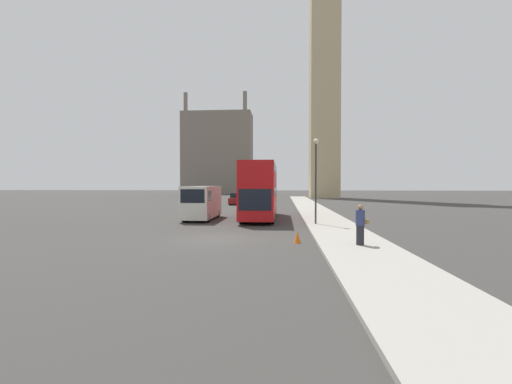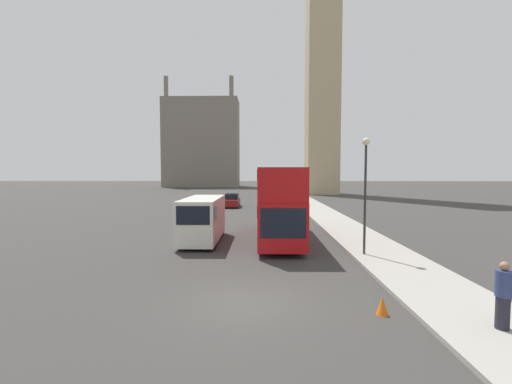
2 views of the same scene
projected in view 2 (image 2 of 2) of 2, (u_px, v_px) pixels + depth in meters
ground_plane at (245, 303)px, 11.10m from camera, size 300.00×300.00×0.00m
sidewalk_strip at (453, 302)px, 10.98m from camera, size 3.39×120.00×0.15m
clock_tower at (323, 4)px, 64.29m from camera, size 6.40×6.57×69.86m
building_block_distant at (202, 143)px, 98.67m from camera, size 21.13×10.06×30.44m
red_double_decker_bus at (278, 200)px, 21.49m from camera, size 2.53×10.42×4.47m
white_van at (202, 219)px, 20.63m from camera, size 2.10×5.88×2.67m
pedestrian at (504, 295)px, 8.87m from camera, size 0.55×0.39×1.77m
street_lamp at (365, 178)px, 16.85m from camera, size 0.36×0.36×5.76m
parked_sedan at (232, 201)px, 41.51m from camera, size 1.73×4.45×1.61m
traffic_cone at (382, 306)px, 10.14m from camera, size 0.36×0.36×0.55m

